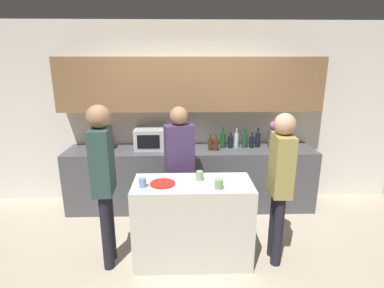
% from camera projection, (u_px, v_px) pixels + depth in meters
% --- Properties ---
extents(ground_plane, '(14.00, 14.00, 0.00)m').
position_uv_depth(ground_plane, '(194.00, 265.00, 3.26)').
color(ground_plane, '#BCAD93').
extents(back_wall, '(6.40, 0.40, 2.70)m').
position_uv_depth(back_wall, '(190.00, 103.00, 4.44)').
color(back_wall, silver).
rests_on(back_wall, ground_plane).
extents(back_counter, '(3.60, 0.62, 0.91)m').
position_uv_depth(back_counter, '(191.00, 178.00, 4.47)').
color(back_counter, '#4C4C51').
rests_on(back_counter, ground_plane).
extents(kitchen_island, '(1.26, 0.56, 0.92)m').
position_uv_depth(kitchen_island, '(193.00, 222.00, 3.26)').
color(kitchen_island, beige).
rests_on(kitchen_island, ground_plane).
extents(microwave, '(0.52, 0.39, 0.30)m').
position_uv_depth(microwave, '(153.00, 138.00, 4.35)').
color(microwave, '#B7BABC').
rests_on(microwave, back_counter).
extents(toaster, '(0.26, 0.16, 0.18)m').
position_uv_depth(toaster, '(104.00, 143.00, 4.35)').
color(toaster, '#B21E19').
rests_on(toaster, back_counter).
extents(potted_plant, '(0.14, 0.14, 0.40)m').
position_uv_depth(potted_plant, '(273.00, 134.00, 4.39)').
color(potted_plant, brown).
rests_on(potted_plant, back_counter).
extents(bottle_0, '(0.07, 0.07, 0.25)m').
position_uv_depth(bottle_0, '(210.00, 144.00, 4.27)').
color(bottle_0, '#472814').
rests_on(bottle_0, back_counter).
extents(bottle_1, '(0.08, 0.08, 0.22)m').
position_uv_depth(bottle_1, '(216.00, 145.00, 4.26)').
color(bottle_1, '#472814').
rests_on(bottle_1, back_counter).
extents(bottle_2, '(0.08, 0.08, 0.31)m').
position_uv_depth(bottle_2, '(223.00, 140.00, 4.39)').
color(bottle_2, '#194723').
rests_on(bottle_2, back_counter).
extents(bottle_3, '(0.08, 0.08, 0.23)m').
position_uv_depth(bottle_3, '(230.00, 142.00, 4.40)').
color(bottle_3, black).
rests_on(bottle_3, back_counter).
extents(bottle_4, '(0.07, 0.07, 0.28)m').
position_uv_depth(bottle_4, '(236.00, 140.00, 4.41)').
color(bottle_4, silver).
rests_on(bottle_4, back_counter).
extents(bottle_5, '(0.08, 0.08, 0.29)m').
position_uv_depth(bottle_5, '(245.00, 140.00, 4.40)').
color(bottle_5, '#194723').
rests_on(bottle_5, back_counter).
extents(bottle_6, '(0.07, 0.07, 0.23)m').
position_uv_depth(bottle_6, '(252.00, 142.00, 4.40)').
color(bottle_6, black).
rests_on(bottle_6, back_counter).
extents(bottle_7, '(0.07, 0.07, 0.29)m').
position_uv_depth(bottle_7, '(258.00, 140.00, 4.43)').
color(bottle_7, black).
rests_on(bottle_7, back_counter).
extents(plate_on_island, '(0.26, 0.26, 0.01)m').
position_uv_depth(plate_on_island, '(163.00, 184.00, 3.09)').
color(plate_on_island, red).
rests_on(plate_on_island, kitchen_island).
extents(cup_0, '(0.08, 0.08, 0.10)m').
position_uv_depth(cup_0, '(200.00, 176.00, 3.19)').
color(cup_0, '#81A67C').
rests_on(cup_0, kitchen_island).
extents(cup_1, '(0.07, 0.07, 0.10)m').
position_uv_depth(cup_1, '(143.00, 183.00, 3.01)').
color(cup_1, '#7097D2').
rests_on(cup_1, kitchen_island).
extents(cup_2, '(0.09, 0.09, 0.10)m').
position_uv_depth(cup_2, '(219.00, 184.00, 2.98)').
color(cup_2, '#79A77B').
rests_on(cup_2, kitchen_island).
extents(person_left, '(0.38, 0.27, 1.64)m').
position_uv_depth(person_left, '(180.00, 161.00, 3.64)').
color(person_left, black).
rests_on(person_left, ground_plane).
extents(person_center, '(0.23, 0.35, 1.75)m').
position_uv_depth(person_center, '(103.00, 174.00, 3.03)').
color(person_center, black).
rests_on(person_center, ground_plane).
extents(person_right, '(0.22, 0.35, 1.66)m').
position_uv_depth(person_right, '(280.00, 177.00, 3.10)').
color(person_right, black).
rests_on(person_right, ground_plane).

